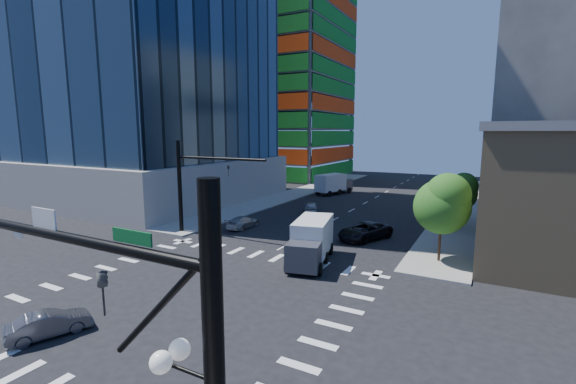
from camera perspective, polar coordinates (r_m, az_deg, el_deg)
The scene contains 15 objects.
ground at distance 24.93m, azimuth -14.50°, elevation -14.90°, with size 160.00×160.00×0.00m, color black.
road_markings at distance 24.93m, azimuth -14.50°, elevation -14.89°, with size 20.00×20.00×0.01m, color silver.
sidewalk_ne at distance 57.52m, azimuth 24.60°, elevation -1.84°, with size 5.00×60.00×0.15m, color #98968F.
sidewalk_nw at distance 64.00m, azimuth 1.71°, elevation -0.03°, with size 5.00×60.00×0.15m, color #98968F.
construction_building at distance 90.79m, azimuth -0.55°, elevation 18.14°, with size 25.16×34.50×70.60m.
signal_mast_se at distance 8.75m, azimuth -15.80°, elevation -25.66°, with size 10.51×2.48×9.00m.
signal_mast_nw at distance 38.36m, azimuth -14.18°, elevation 1.94°, with size 10.20×0.40×9.00m.
tree_south at distance 31.08m, azimuth 22.07°, elevation -1.51°, with size 4.16×4.16×6.82m.
tree_north at distance 42.98m, azimuth 24.21°, elevation 0.11°, with size 3.54×3.52×5.78m.
car_nb_far at distance 36.85m, azimuth 11.32°, elevation -5.69°, with size 2.62×5.69×1.58m, color black.
car_sb_near at distance 40.62m, azimuth -6.72°, elevation -4.45°, with size 1.77×4.34×1.26m, color #B4B4B4.
car_sb_mid at distance 48.58m, azimuth 3.44°, elevation -2.15°, with size 1.61×4.00×1.36m, color #A5A8AC.
car_sb_cross at distance 23.15m, azimuth -31.89°, elevation -16.25°, with size 1.31×3.75×1.24m, color #4E4D52.
box_truck_near at distance 29.59m, azimuth 3.31°, elevation -7.84°, with size 3.98×6.63×3.25m.
box_truck_far at distance 62.89m, azimuth 6.91°, elevation 1.02°, with size 4.49×6.78×3.28m.
Camera 1 is at (15.77, -16.57, 9.91)m, focal length 24.00 mm.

